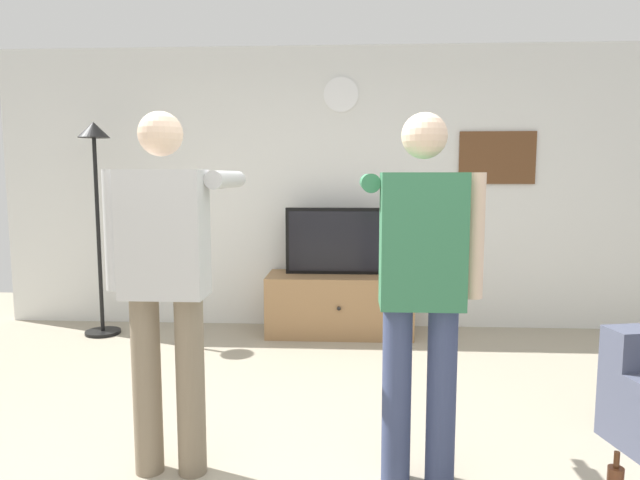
{
  "coord_description": "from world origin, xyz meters",
  "views": [
    {
      "loc": [
        0.25,
        -2.49,
        1.48
      ],
      "look_at": [
        0.04,
        1.2,
        1.05
      ],
      "focal_mm": 31.16,
      "sensor_mm": 36.0,
      "label": 1
    }
  ],
  "objects_px": {
    "floor_lamp": "(96,184)",
    "wall_clock": "(341,95)",
    "television": "(340,241)",
    "person_standing_nearer_couch": "(421,279)",
    "tv_stand": "(339,304)",
    "framed_picture": "(497,158)",
    "person_standing_nearer_lamp": "(166,273)"
  },
  "relations": [
    {
      "from": "television",
      "to": "person_standing_nearer_couch",
      "type": "height_order",
      "value": "person_standing_nearer_couch"
    },
    {
      "from": "person_standing_nearer_lamp",
      "to": "wall_clock",
      "type": "bearing_deg",
      "value": 74.07
    },
    {
      "from": "television",
      "to": "person_standing_nearer_couch",
      "type": "distance_m",
      "value": 2.59
    },
    {
      "from": "tv_stand",
      "to": "person_standing_nearer_couch",
      "type": "distance_m",
      "value": 2.64
    },
    {
      "from": "wall_clock",
      "to": "framed_picture",
      "type": "height_order",
      "value": "wall_clock"
    },
    {
      "from": "television",
      "to": "tv_stand",
      "type": "bearing_deg",
      "value": -90.0
    },
    {
      "from": "television",
      "to": "person_standing_nearer_lamp",
      "type": "relative_size",
      "value": 0.57
    },
    {
      "from": "tv_stand",
      "to": "floor_lamp",
      "type": "relative_size",
      "value": 0.68
    },
    {
      "from": "television",
      "to": "floor_lamp",
      "type": "distance_m",
      "value": 2.29
    },
    {
      "from": "person_standing_nearer_lamp",
      "to": "person_standing_nearer_couch",
      "type": "distance_m",
      "value": 1.22
    },
    {
      "from": "framed_picture",
      "to": "person_standing_nearer_lamp",
      "type": "height_order",
      "value": "framed_picture"
    },
    {
      "from": "television",
      "to": "floor_lamp",
      "type": "relative_size",
      "value": 0.52
    },
    {
      "from": "wall_clock",
      "to": "framed_picture",
      "type": "xyz_separation_m",
      "value": [
        1.48,
        0.0,
        -0.6
      ]
    },
    {
      "from": "tv_stand",
      "to": "floor_lamp",
      "type": "bearing_deg",
      "value": -176.61
    },
    {
      "from": "person_standing_nearer_lamp",
      "to": "person_standing_nearer_couch",
      "type": "relative_size",
      "value": 1.01
    },
    {
      "from": "floor_lamp",
      "to": "wall_clock",
      "type": "bearing_deg",
      "value": 10.74
    },
    {
      "from": "wall_clock",
      "to": "framed_picture",
      "type": "relative_size",
      "value": 0.46
    },
    {
      "from": "person_standing_nearer_couch",
      "to": "tv_stand",
      "type": "bearing_deg",
      "value": 99.78
    },
    {
      "from": "framed_picture",
      "to": "person_standing_nearer_couch",
      "type": "height_order",
      "value": "framed_picture"
    },
    {
      "from": "television",
      "to": "floor_lamp",
      "type": "height_order",
      "value": "floor_lamp"
    },
    {
      "from": "tv_stand",
      "to": "framed_picture",
      "type": "height_order",
      "value": "framed_picture"
    },
    {
      "from": "tv_stand",
      "to": "television",
      "type": "relative_size",
      "value": 1.33
    },
    {
      "from": "wall_clock",
      "to": "person_standing_nearer_couch",
      "type": "xyz_separation_m",
      "value": [
        0.43,
        -2.79,
        -1.25
      ]
    },
    {
      "from": "floor_lamp",
      "to": "person_standing_nearer_couch",
      "type": "xyz_separation_m",
      "value": [
        2.65,
        -2.37,
        -0.4
      ]
    },
    {
      "from": "framed_picture",
      "to": "person_standing_nearer_lamp",
      "type": "distance_m",
      "value": 3.65
    },
    {
      "from": "floor_lamp",
      "to": "person_standing_nearer_couch",
      "type": "distance_m",
      "value": 3.58
    },
    {
      "from": "wall_clock",
      "to": "person_standing_nearer_couch",
      "type": "distance_m",
      "value": 3.09
    },
    {
      "from": "tv_stand",
      "to": "person_standing_nearer_lamp",
      "type": "bearing_deg",
      "value": -107.68
    },
    {
      "from": "television",
      "to": "person_standing_nearer_lamp",
      "type": "bearing_deg",
      "value": -107.37
    },
    {
      "from": "tv_stand",
      "to": "person_standing_nearer_lamp",
      "type": "height_order",
      "value": "person_standing_nearer_lamp"
    },
    {
      "from": "wall_clock",
      "to": "floor_lamp",
      "type": "distance_m",
      "value": 2.41
    },
    {
      "from": "wall_clock",
      "to": "floor_lamp",
      "type": "relative_size",
      "value": 0.17
    }
  ]
}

